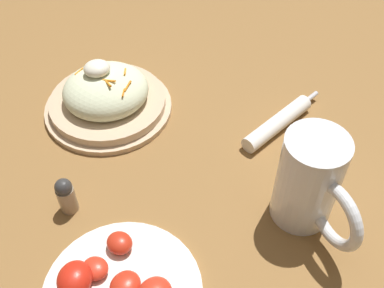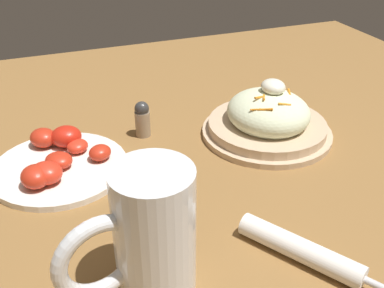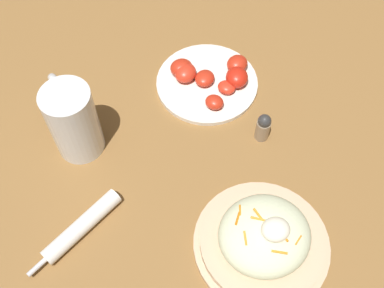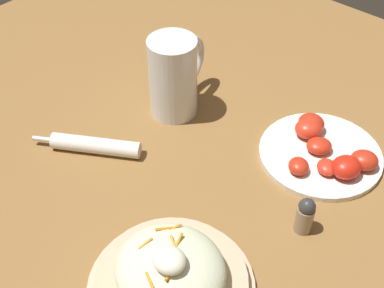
{
  "view_description": "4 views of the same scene",
  "coord_description": "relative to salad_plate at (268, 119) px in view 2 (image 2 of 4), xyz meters",
  "views": [
    {
      "loc": [
        0.12,
        0.49,
        0.58
      ],
      "look_at": [
        0.02,
        0.03,
        0.06
      ],
      "focal_mm": 43.37,
      "sensor_mm": 36.0,
      "label": 1
    },
    {
      "loc": [
        -0.48,
        0.23,
        0.4
      ],
      "look_at": [
        0.05,
        0.03,
        0.07
      ],
      "focal_mm": 42.64,
      "sensor_mm": 36.0,
      "label": 2
    },
    {
      "loc": [
        -0.05,
        -0.37,
        0.76
      ],
      "look_at": [
        0.07,
        0.05,
        0.06
      ],
      "focal_mm": 43.5,
      "sensor_mm": 36.0,
      "label": 3
    },
    {
      "loc": [
        0.42,
        -0.42,
        0.64
      ],
      "look_at": [
        0.02,
        0.03,
        0.07
      ],
      "focal_mm": 49.45,
      "sensor_mm": 36.0,
      "label": 4
    }
  ],
  "objects": [
    {
      "name": "salad_plate",
      "position": [
        0.0,
        0.0,
        0.0
      ],
      "size": [
        0.23,
        0.23,
        0.1
      ],
      "color": "#D1B28E",
      "rests_on": "ground_plane"
    },
    {
      "name": "tomato_plate",
      "position": [
        0.02,
        0.36,
        -0.02
      ],
      "size": [
        0.21,
        0.21,
        0.04
      ],
      "color": "white",
      "rests_on": "ground_plane"
    },
    {
      "name": "beer_mug",
      "position": [
        -0.26,
        0.29,
        0.04
      ],
      "size": [
        0.09,
        0.16,
        0.15
      ],
      "color": "white",
      "rests_on": "ground_plane"
    },
    {
      "name": "ground_plane",
      "position": [
        -0.14,
        0.15,
        -0.03
      ],
      "size": [
        1.43,
        1.43,
        0.0
      ],
      "primitive_type": "plane",
      "color": "olive"
    },
    {
      "name": "salt_shaker",
      "position": [
        0.08,
        0.21,
        0.0
      ],
      "size": [
        0.03,
        0.03,
        0.07
      ],
      "color": "gray",
      "rests_on": "ground_plane"
    },
    {
      "name": "napkin_roll",
      "position": [
        -0.29,
        0.11,
        -0.02
      ],
      "size": [
        0.17,
        0.12,
        0.03
      ],
      "color": "white",
      "rests_on": "ground_plane"
    }
  ]
}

